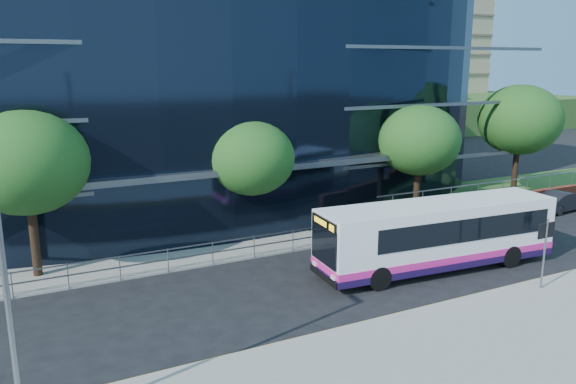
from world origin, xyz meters
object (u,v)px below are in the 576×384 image
tree_far_c (419,140)px  tree_far_d (520,120)px  street_sign (545,239)px  parked_car (563,201)px  tree_far_a (26,163)px  tree_dist_f (451,98)px  streetlight_west (3,264)px  tree_far_b (251,158)px  city_bus (439,234)px  tree_dist_e (360,100)px

tree_far_c → tree_far_d: size_ratio=0.87×
street_sign → parked_car: bearing=34.4°
tree_far_a → parked_car: size_ratio=1.84×
tree_dist_f → parked_car: (-23.99, -35.70, -3.58)m
tree_far_a → tree_dist_f: (53.00, 33.00, -0.65)m
tree_far_a → tree_far_c: 20.00m
street_sign → tree_far_d: (11.50, 11.59, 3.04)m
streetlight_west → tree_dist_f: bearing=39.3°
tree_far_c → parked_car: (9.01, -2.70, -3.91)m
street_sign → tree_far_a: size_ratio=0.40×
tree_far_d → tree_dist_f: 40.01m
tree_far_a → streetlight_west: 11.23m
tree_far_b → tree_far_d: size_ratio=0.81×
city_bus → streetlight_west: bearing=-160.7°
tree_far_b → tree_far_a: bearing=-177.1°
city_bus → street_sign: bearing=-59.5°
streetlight_west → city_bus: bearing=14.8°
tree_far_d → parked_car: bearing=-89.8°
tree_dist_f → city_bus: tree_dist_f is taller
tree_far_c → tree_far_d: 9.08m
tree_dist_e → tree_dist_f: bearing=7.1°
tree_far_d → city_bus: size_ratio=0.67×
tree_far_c → parked_car: tree_far_c is taller
tree_far_c → tree_dist_e: (17.00, 31.00, 0.00)m
tree_dist_e → tree_far_b: bearing=-131.5°
city_bus → tree_dist_e: bearing=64.9°
streetlight_west → city_bus: (16.63, 4.40, -2.88)m
tree_far_c → tree_dist_f: size_ratio=1.08×
tree_dist_e → tree_far_c: bearing=-118.7°
streetlight_west → parked_car: (30.01, 8.48, -3.81)m
tree_far_a → streetlight_west: size_ratio=0.87×
tree_far_d → streetlight_west: (-30.00, -12.17, -0.75)m
tree_dist_f → tree_far_a: bearing=-148.1°
tree_far_a → city_bus: tree_far_a is taller
tree_far_a → tree_far_d: 29.02m
street_sign → tree_far_d: bearing=45.2°
tree_far_b → tree_far_c: tree_far_c is taller
tree_far_c → city_bus: size_ratio=0.59×
street_sign → tree_dist_f: tree_dist_f is taller
street_sign → tree_far_c: bearing=76.7°
tree_dist_e → tree_far_a: bearing=-140.0°
street_sign → tree_far_a: 20.63m
street_sign → tree_far_b: (-7.50, 11.09, 2.06)m
tree_far_d → tree_dist_e: 31.06m
parked_car → city_bus: bearing=101.6°
street_sign → tree_dist_e: bearing=64.9°
street_sign → tree_far_a: bearing=148.8°
tree_far_a → tree_far_c: bearing=0.0°
tree_far_c → tree_far_d: (9.00, 1.00, 0.65)m
tree_dist_f → parked_car: bearing=-123.9°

